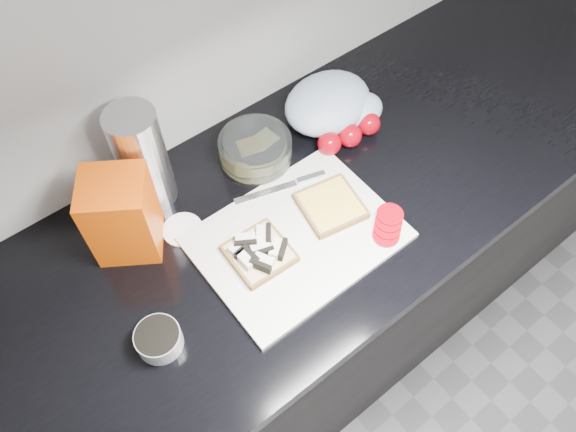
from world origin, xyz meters
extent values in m
cube|color=#B8B8B6|center=(0.00, 1.50, 1.25)|extent=(3.50, 0.02, 2.50)
cube|color=black|center=(0.00, 1.20, 0.43)|extent=(3.50, 0.60, 0.86)
cube|color=black|center=(0.00, 1.20, 0.88)|extent=(3.50, 0.64, 0.04)
cube|color=silver|center=(0.02, 1.13, 0.91)|extent=(0.40, 0.30, 0.01)
cube|color=beige|center=(-0.07, 1.14, 0.92)|extent=(0.12, 0.12, 0.02)
cube|color=white|center=(-0.10, 1.17, 0.93)|extent=(0.04, 0.03, 0.02)
cube|color=black|center=(-0.10, 1.17, 0.93)|extent=(0.05, 0.02, 0.02)
cube|color=white|center=(-0.08, 1.17, 0.94)|extent=(0.05, 0.04, 0.02)
cube|color=black|center=(-0.08, 1.17, 0.94)|extent=(0.04, 0.03, 0.02)
cube|color=white|center=(-0.05, 1.16, 0.94)|extent=(0.04, 0.05, 0.02)
cube|color=black|center=(-0.05, 1.16, 0.94)|extent=(0.03, 0.04, 0.02)
cube|color=white|center=(-0.11, 1.14, 0.94)|extent=(0.02, 0.04, 0.02)
cube|color=black|center=(-0.11, 1.14, 0.94)|extent=(0.01, 0.04, 0.02)
cube|color=white|center=(-0.07, 1.14, 0.93)|extent=(0.05, 0.03, 0.02)
cube|color=black|center=(-0.07, 1.14, 0.93)|extent=(0.04, 0.02, 0.02)
cube|color=white|center=(-0.04, 1.12, 0.94)|extent=(0.05, 0.04, 0.02)
cube|color=black|center=(-0.04, 1.12, 0.94)|extent=(0.04, 0.03, 0.02)
cube|color=white|center=(-0.08, 1.11, 0.94)|extent=(0.04, 0.05, 0.02)
cube|color=black|center=(-0.08, 1.11, 0.94)|extent=(0.03, 0.04, 0.02)
cube|color=beige|center=(0.11, 1.14, 0.92)|extent=(0.14, 0.14, 0.02)
cube|color=yellow|center=(0.11, 1.14, 0.93)|extent=(0.12, 0.12, 0.00)
cylinder|color=#95030E|center=(0.16, 1.02, 0.92)|extent=(0.06, 0.06, 0.01)
cylinder|color=#95030E|center=(0.17, 1.03, 0.92)|extent=(0.06, 0.06, 0.01)
cylinder|color=#95030E|center=(0.18, 1.03, 0.92)|extent=(0.07, 0.07, 0.01)
cylinder|color=#95030E|center=(0.19, 1.04, 0.93)|extent=(0.08, 0.08, 0.01)
cube|color=silver|center=(0.03, 1.26, 0.91)|extent=(0.14, 0.06, 0.00)
cube|color=silver|center=(0.13, 1.23, 0.92)|extent=(0.07, 0.03, 0.01)
cylinder|color=#999E9E|center=(-0.32, 1.11, 0.92)|extent=(0.08, 0.08, 0.04)
cylinder|color=black|center=(-0.32, 1.11, 0.94)|extent=(0.08, 0.08, 0.01)
cylinder|color=white|center=(-0.16, 1.29, 0.90)|extent=(0.10, 0.10, 0.01)
cylinder|color=silver|center=(0.07, 1.35, 0.93)|extent=(0.16, 0.16, 0.07)
cube|color=yellow|center=(0.06, 1.35, 0.93)|extent=(0.06, 0.05, 0.04)
cube|color=#FEF997|center=(0.10, 1.35, 0.92)|extent=(0.06, 0.05, 0.01)
cube|color=#E44F03|center=(-0.25, 1.33, 1.00)|extent=(0.16, 0.16, 0.19)
cylinder|color=silver|center=(-0.16, 1.41, 1.02)|extent=(0.10, 0.10, 0.24)
ellipsoid|color=#ABB9D3|center=(0.29, 1.35, 0.95)|extent=(0.24, 0.20, 0.10)
ellipsoid|color=#ABB9D3|center=(0.34, 1.30, 0.93)|extent=(0.11, 0.10, 0.07)
sphere|color=#95030E|center=(0.27, 1.26, 0.93)|extent=(0.06, 0.06, 0.06)
sphere|color=#95030E|center=(0.33, 1.26, 0.93)|extent=(0.06, 0.06, 0.06)
sphere|color=#95030E|center=(0.22, 1.27, 0.93)|extent=(0.06, 0.06, 0.06)
camera|label=1|loc=(-0.37, 0.66, 1.89)|focal=35.00mm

